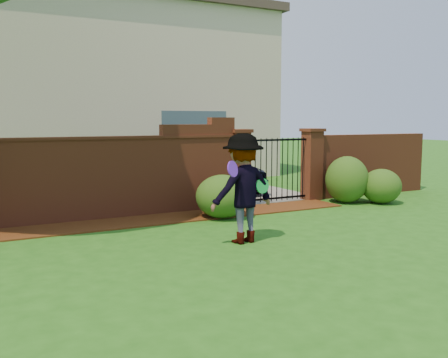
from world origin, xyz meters
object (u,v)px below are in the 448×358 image
car (216,168)px  man (244,189)px  frisbee_purple (233,169)px  frisbee_green (262,186)px

car → man: (-2.38, -5.73, 0.24)m
frisbee_purple → frisbee_green: bearing=16.2°
frisbee_purple → frisbee_green: 0.80m
frisbee_green → frisbee_purple: bearing=-163.8°
man → frisbee_purple: size_ratio=7.06×
man → frisbee_purple: 0.60m
man → frisbee_green: man is taller
man → frisbee_green: bearing=161.4°
car → frisbee_purple: (-2.75, -6.01, 0.62)m
car → frisbee_green: car is taller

